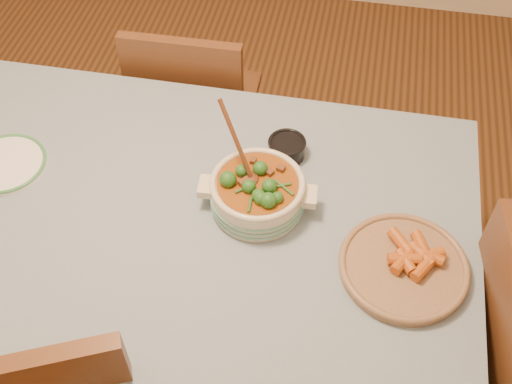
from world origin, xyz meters
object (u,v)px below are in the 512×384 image
dining_table (164,239)px  stew_casserole (257,191)px  white_plate (6,164)px  fried_plate (404,266)px  chair_far (195,107)px  condiment_bowl (287,147)px

dining_table → stew_casserole: bearing=20.7°
white_plate → fried_plate: bearing=-7.2°
white_plate → dining_table: bearing=-11.7°
fried_plate → chair_far: (-0.75, 0.75, -0.28)m
condiment_bowl → fried_plate: 0.48m
condiment_bowl → dining_table: bearing=-134.9°
white_plate → fried_plate: fried_plate is taller
white_plate → condiment_bowl: size_ratio=1.86×
condiment_bowl → white_plate: bearing=-166.0°
stew_casserole → white_plate: stew_casserole is taller
white_plate → condiment_bowl: condiment_bowl is taller
chair_far → condiment_bowl: bearing=132.7°
dining_table → white_plate: white_plate is taller
chair_far → fried_plate: bearing=133.8°
dining_table → white_plate: bearing=168.3°
fried_plate → dining_table: bearing=176.3°
dining_table → chair_far: 0.74m
stew_casserole → fried_plate: 0.42m
white_plate → chair_far: bearing=58.4°
chair_far → white_plate: bearing=57.5°
condiment_bowl → fried_plate: size_ratio=0.35×
white_plate → condiment_bowl: (0.78, 0.19, 0.02)m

